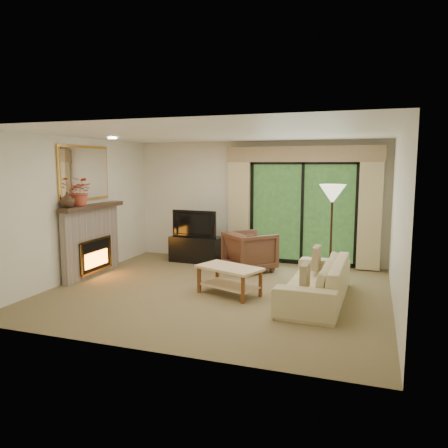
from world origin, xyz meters
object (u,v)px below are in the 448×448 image
(coffee_table, at_px, (229,281))
(armchair, at_px, (250,251))
(media_console, at_px, (196,249))
(sofa, at_px, (316,280))

(coffee_table, bearing_deg, armchair, 114.72)
(media_console, relative_size, armchair, 1.28)
(sofa, bearing_deg, media_console, -123.04)
(armchair, relative_size, sofa, 0.39)
(media_console, height_order, coffee_table, media_console)
(media_console, distance_m, sofa, 3.41)
(armchair, height_order, sofa, armchair)
(media_console, xyz_separation_m, coffee_table, (1.44, -2.07, -0.05))
(media_console, distance_m, armchair, 1.39)
(armchair, bearing_deg, media_console, 26.21)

